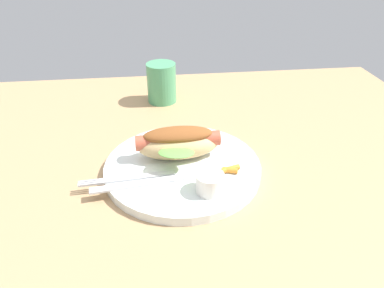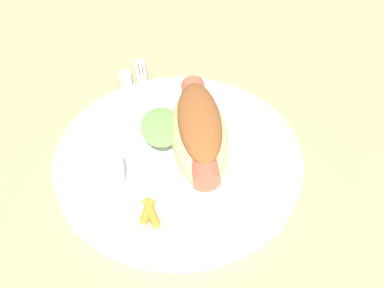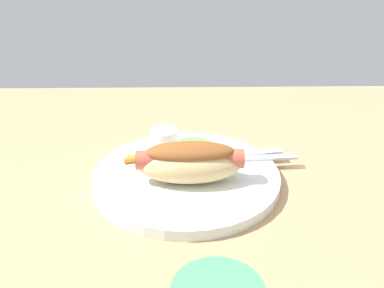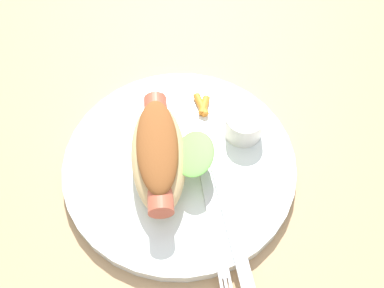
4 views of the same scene
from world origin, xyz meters
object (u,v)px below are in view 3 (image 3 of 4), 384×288
(carrot_garnish, at_px, (135,159))
(sauce_ramekin, at_px, (164,139))
(plate, at_px, (186,177))
(hot_dog, at_px, (187,160))
(fork, at_px, (245,159))
(knife, at_px, (234,154))

(carrot_garnish, bearing_deg, sauce_ramekin, 47.22)
(plate, relative_size, hot_dog, 1.84)
(hot_dog, xyz_separation_m, sauce_ramekin, (-0.04, 0.10, -0.01))
(fork, bearing_deg, knife, 125.09)
(knife, bearing_deg, sauce_ramekin, 158.66)
(hot_dog, bearing_deg, carrot_garnish, 145.60)
(sauce_ramekin, bearing_deg, fork, -19.79)
(hot_dog, distance_m, sauce_ramekin, 0.10)
(plate, bearing_deg, hot_dog, -88.26)
(carrot_garnish, bearing_deg, hot_dog, -33.50)
(plate, relative_size, fork, 1.73)
(sauce_ramekin, relative_size, carrot_garnish, 1.30)
(carrot_garnish, bearing_deg, plate, -23.19)
(fork, bearing_deg, sauce_ramekin, 155.69)
(knife, distance_m, carrot_garnish, 0.15)
(sauce_ramekin, bearing_deg, knife, -14.19)
(plate, height_order, knife, knife)
(sauce_ramekin, height_order, fork, sauce_ramekin)
(hot_dog, relative_size, carrot_garnish, 4.34)
(fork, bearing_deg, plate, -163.94)
(knife, bearing_deg, hot_dog, -144.66)
(hot_dog, distance_m, fork, 0.11)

